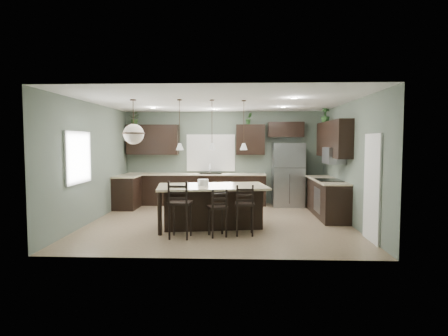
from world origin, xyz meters
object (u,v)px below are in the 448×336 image
serving_dish (203,183)px  plant_back_left (135,119)px  refrigerator (288,175)px  bar_stool_left (180,209)px  bar_stool_center (217,213)px  kitchen_island (212,206)px  bar_stool_right (245,210)px

serving_dish → plant_back_left: size_ratio=0.64×
refrigerator → plant_back_left: (-4.57, 0.23, 1.66)m
serving_dish → bar_stool_left: bearing=-110.9°
serving_dish → bar_stool_center: (0.36, -0.79, -0.51)m
refrigerator → kitchen_island: refrigerator is taller
refrigerator → bar_stool_left: size_ratio=1.62×
refrigerator → bar_stool_left: bearing=-124.2°
refrigerator → plant_back_left: bearing=177.1°
refrigerator → serving_dish: 3.62m
bar_stool_center → bar_stool_right: 0.56m
kitchen_island → bar_stool_left: size_ratio=2.07×
refrigerator → bar_stool_center: 4.11m
kitchen_island → bar_stool_right: bearing=-52.7°
bar_stool_right → refrigerator: bearing=67.6°
refrigerator → bar_stool_left: 4.60m
kitchen_island → plant_back_left: size_ratio=6.33×
kitchen_island → plant_back_left: plant_back_left is taller
serving_dish → bar_stool_right: serving_dish is taller
kitchen_island → plant_back_left: 4.51m
bar_stool_right → bar_stool_left: bearing=-168.5°
bar_stool_center → kitchen_island: bearing=82.3°
refrigerator → plant_back_left: plant_back_left is taller
bar_stool_left → bar_stool_center: bar_stool_left is taller
bar_stool_left → bar_stool_center: (0.72, 0.15, -0.09)m
bar_stool_right → bar_stool_center: bearing=-166.7°
bar_stool_right → plant_back_left: size_ratio=2.79×
serving_dish → bar_stool_center: 1.01m
bar_stool_left → bar_stool_center: 0.74m
serving_dish → bar_stool_center: size_ratio=0.25×
kitchen_island → plant_back_left: bearing=120.9°
bar_stool_left → plant_back_left: 4.92m
kitchen_island → serving_dish: bearing=-180.0°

